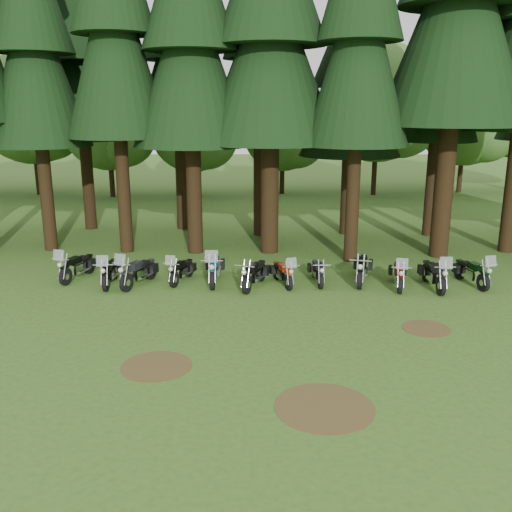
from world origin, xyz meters
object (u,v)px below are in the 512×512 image
object	(u,v)px
motorcycle_11	(472,273)
motorcycle_5	(254,275)
motorcycle_2	(138,273)
motorcycle_8	(362,270)
motorcycle_0	(77,267)
motorcycle_7	(318,272)
motorcycle_9	(399,275)
motorcycle_6	(283,274)
motorcycle_10	(434,275)
motorcycle_1	(110,273)
motorcycle_4	(214,269)
motorcycle_3	(182,271)

from	to	relation	value
motorcycle_11	motorcycle_5	bearing A→B (deg)	169.33
motorcycle_5	motorcycle_11	distance (m)	7.88
motorcycle_2	motorcycle_8	bearing A→B (deg)	24.51
motorcycle_11	motorcycle_0	bearing A→B (deg)	164.75
motorcycle_0	motorcycle_7	distance (m)	8.97
motorcycle_9	motorcycle_6	bearing A→B (deg)	-174.76
motorcycle_9	motorcycle_10	bearing A→B (deg)	3.45
motorcycle_0	motorcycle_5	size ratio (longest dim) A/B	1.02
motorcycle_1	motorcycle_9	bearing A→B (deg)	-4.10
motorcycle_4	motorcycle_5	world-z (taller)	motorcycle_4
motorcycle_8	motorcycle_10	world-z (taller)	motorcycle_10
motorcycle_4	motorcycle_6	size ratio (longest dim) A/B	1.22
motorcycle_5	motorcycle_11	size ratio (longest dim) A/B	0.99
motorcycle_5	motorcycle_8	distance (m)	4.00
motorcycle_11	motorcycle_7	bearing A→B (deg)	164.93
motorcycle_1	motorcycle_10	world-z (taller)	motorcycle_10
motorcycle_1	motorcycle_6	size ratio (longest dim) A/B	1.11
motorcycle_4	motorcycle_10	distance (m)	7.90
motorcycle_1	motorcycle_11	world-z (taller)	motorcycle_1
motorcycle_6	motorcycle_7	world-z (taller)	motorcycle_6
motorcycle_1	motorcycle_10	distance (m)	11.65
motorcycle_0	motorcycle_3	size ratio (longest dim) A/B	1.12
motorcycle_7	motorcycle_10	xyz separation A→B (m)	(4.07, -0.62, 0.08)
motorcycle_1	motorcycle_11	distance (m)	13.13
motorcycle_0	motorcycle_3	world-z (taller)	motorcycle_0
motorcycle_11	motorcycle_10	bearing A→B (deg)	-178.20
motorcycle_7	motorcycle_9	bearing A→B (deg)	-12.97
motorcycle_6	motorcycle_9	distance (m)	4.15
motorcycle_4	motorcycle_11	size ratio (longest dim) A/B	1.11
motorcycle_5	motorcycle_6	distance (m)	1.07
motorcycle_2	motorcycle_4	bearing A→B (deg)	28.45
motorcycle_1	motorcycle_10	size ratio (longest dim) A/B	0.95
motorcycle_7	motorcycle_9	distance (m)	2.89
motorcycle_4	motorcycle_10	xyz separation A→B (m)	(7.87, -0.63, -0.02)
motorcycle_0	motorcycle_9	bearing A→B (deg)	12.02
motorcycle_3	motorcycle_1	bearing A→B (deg)	-155.69
motorcycle_2	motorcycle_9	size ratio (longest dim) A/B	1.04
motorcycle_5	motorcycle_3	bearing A→B (deg)	-173.75
motorcycle_3	motorcycle_7	world-z (taller)	motorcycle_3
motorcycle_4	motorcycle_5	distance (m)	1.57
motorcycle_2	motorcycle_4	distance (m)	2.73
motorcycle_4	motorcycle_8	xyz separation A→B (m)	(5.44, 0.08, -0.02)
motorcycle_4	motorcycle_7	bearing A→B (deg)	-0.62
motorcycle_7	motorcycle_11	bearing A→B (deg)	-5.53
motorcycle_6	motorcycle_9	bearing A→B (deg)	-20.31
motorcycle_8	motorcycle_2	bearing A→B (deg)	-163.13
motorcycle_3	motorcycle_4	bearing A→B (deg)	12.25
motorcycle_2	motorcycle_8	world-z (taller)	motorcycle_2
motorcycle_2	motorcycle_7	world-z (taller)	motorcycle_2
motorcycle_11	motorcycle_9	bearing A→B (deg)	172.83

